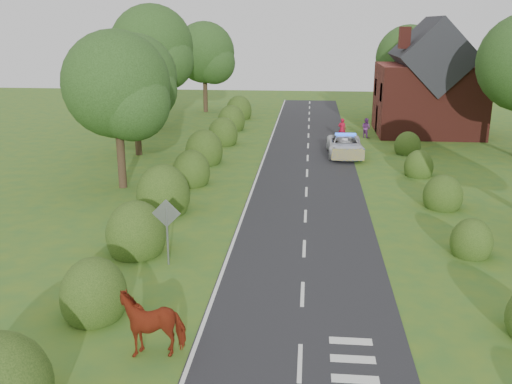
# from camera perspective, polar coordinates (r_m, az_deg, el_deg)

# --- Properties ---
(ground) EXTENTS (120.00, 120.00, 0.00)m
(ground) POSITION_cam_1_polar(r_m,az_deg,el_deg) (19.18, 4.67, -10.18)
(ground) COLOR #336527
(road) EXTENTS (6.00, 70.00, 0.02)m
(road) POSITION_cam_1_polar(r_m,az_deg,el_deg) (33.27, 5.11, 1.46)
(road) COLOR black
(road) RESTS_ON ground
(road_markings) EXTENTS (4.96, 70.00, 0.01)m
(road_markings) POSITION_cam_1_polar(r_m,az_deg,el_deg) (31.32, 2.15, 0.59)
(road_markings) COLOR white
(road_markings) RESTS_ON road
(hedgerow_left) EXTENTS (2.75, 50.41, 3.00)m
(hedgerow_left) POSITION_cam_1_polar(r_m,az_deg,el_deg) (30.61, -7.20, 1.50)
(hedgerow_left) COLOR #1F3A12
(hedgerow_left) RESTS_ON ground
(hedgerow_right) EXTENTS (2.10, 45.78, 2.10)m
(hedgerow_right) POSITION_cam_1_polar(r_m,az_deg,el_deg) (30.18, 17.68, 0.23)
(hedgerow_right) COLOR #1F3A12
(hedgerow_right) RESTS_ON ground
(tree_left_a) EXTENTS (5.74, 5.60, 8.38)m
(tree_left_a) POSITION_cam_1_polar(r_m,az_deg,el_deg) (30.81, -13.42, 9.97)
(tree_left_a) COLOR #332316
(tree_left_a) RESTS_ON ground
(tree_left_b) EXTENTS (5.74, 5.60, 8.07)m
(tree_left_b) POSITION_cam_1_polar(r_m,az_deg,el_deg) (38.87, -11.75, 10.90)
(tree_left_b) COLOR #332316
(tree_left_b) RESTS_ON ground
(tree_left_c) EXTENTS (6.97, 6.80, 10.22)m
(tree_left_c) POSITION_cam_1_polar(r_m,az_deg,el_deg) (48.73, -10.06, 13.80)
(tree_left_c) COLOR #332316
(tree_left_c) RESTS_ON ground
(tree_left_d) EXTENTS (6.15, 6.00, 8.89)m
(tree_left_d) POSITION_cam_1_polar(r_m,az_deg,el_deg) (58.00, -4.94, 13.49)
(tree_left_d) COLOR #332316
(tree_left_d) RESTS_ON ground
(tree_right_c) EXTENTS (6.15, 6.00, 8.58)m
(tree_right_c) POSITION_cam_1_polar(r_m,az_deg,el_deg) (55.85, 15.27, 12.57)
(tree_right_c) COLOR #332316
(tree_right_c) RESTS_ON ground
(road_sign) EXTENTS (1.06, 0.08, 2.53)m
(road_sign) POSITION_cam_1_polar(r_m,az_deg,el_deg) (20.99, -8.92, -3.02)
(road_sign) COLOR gray
(road_sign) RESTS_ON ground
(house) EXTENTS (8.00, 7.40, 9.17)m
(house) POSITION_cam_1_polar(r_m,az_deg,el_deg) (48.31, 16.91, 10.06)
(house) COLOR maroon
(house) RESTS_ON ground
(cow) EXTENTS (2.27, 1.56, 1.47)m
(cow) POSITION_cam_1_polar(r_m,az_deg,el_deg) (16.12, -10.25, -12.97)
(cow) COLOR maroon
(cow) RESTS_ON ground
(police_van) EXTENTS (2.40, 5.10, 1.54)m
(police_van) POSITION_cam_1_polar(r_m,az_deg,el_deg) (39.07, 8.90, 4.61)
(police_van) COLOR white
(police_van) RESTS_ON ground
(pedestrian_red) EXTENTS (0.62, 0.43, 1.63)m
(pedestrian_red) POSITION_cam_1_polar(r_m,az_deg,el_deg) (44.68, 8.60, 6.26)
(pedestrian_red) COLOR #AE0E29
(pedestrian_red) RESTS_ON ground
(pedestrian_purple) EXTENTS (0.95, 0.95, 1.56)m
(pedestrian_purple) POSITION_cam_1_polar(r_m,az_deg,el_deg) (45.66, 10.94, 6.32)
(pedestrian_purple) COLOR #6E307A
(pedestrian_purple) RESTS_ON ground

